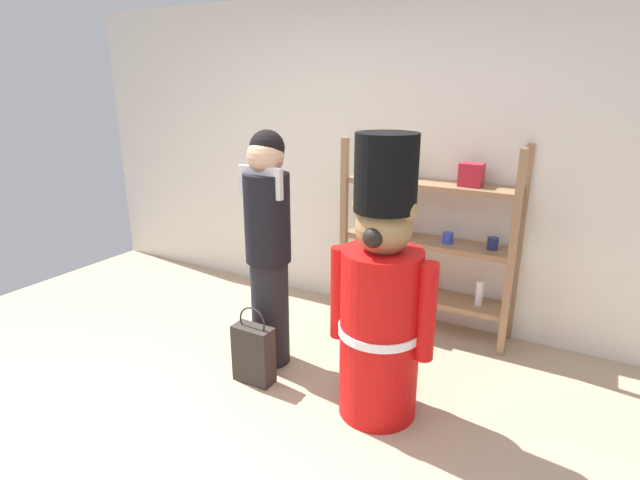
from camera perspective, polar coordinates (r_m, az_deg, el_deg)
ground_plane at (r=2.99m, az=-10.82°, el=-22.79°), size 6.40×6.40×0.00m
back_wall at (r=4.23m, az=7.93°, el=8.91°), size 6.40×0.12×2.60m
merchandise_shelf at (r=4.00m, az=12.02°, el=0.36°), size 1.36×0.35×1.51m
teddy_bear_guard at (r=2.90m, az=6.92°, el=-6.76°), size 0.64×0.48×1.67m
person_shopper at (r=3.38m, az=-5.89°, el=-0.35°), size 0.32×0.31×1.63m
shopping_bag at (r=3.43m, az=-7.53°, el=-12.58°), size 0.27×0.13×0.54m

